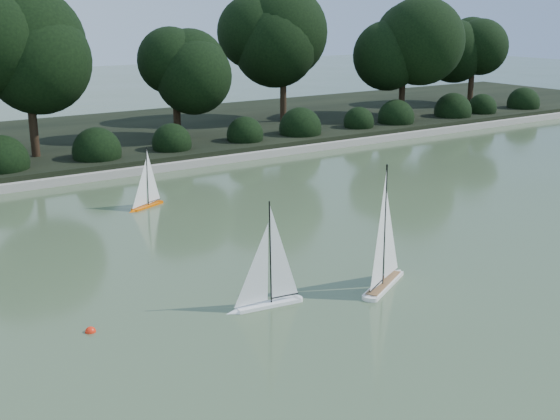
% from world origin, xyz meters
% --- Properties ---
extents(ground, '(80.00, 80.00, 0.00)m').
position_xyz_m(ground, '(0.00, 0.00, 0.00)').
color(ground, '#384A2C').
rests_on(ground, ground).
extents(pond_coping, '(40.00, 0.35, 0.18)m').
position_xyz_m(pond_coping, '(0.00, 9.00, 0.09)').
color(pond_coping, gray).
rests_on(pond_coping, ground).
extents(far_bank, '(40.00, 8.00, 0.30)m').
position_xyz_m(far_bank, '(0.00, 13.00, 0.15)').
color(far_bank, black).
rests_on(far_bank, ground).
extents(tree_line, '(26.31, 3.93, 4.39)m').
position_xyz_m(tree_line, '(1.23, 11.44, 2.64)').
color(tree_line, black).
rests_on(tree_line, ground).
extents(shrub_hedge, '(29.10, 1.10, 1.10)m').
position_xyz_m(shrub_hedge, '(0.00, 9.90, 0.45)').
color(shrub_hedge, black).
rests_on(shrub_hedge, ground).
extents(sailboat_white_a, '(1.10, 0.31, 1.49)m').
position_xyz_m(sailboat_white_a, '(-2.82, 0.93, 0.23)').
color(sailboat_white_a, white).
rests_on(sailboat_white_a, ground).
extents(sailboat_white_b, '(1.28, 0.82, 1.87)m').
position_xyz_m(sailboat_white_b, '(-0.95, 0.64, 0.29)').
color(sailboat_white_b, white).
rests_on(sailboat_white_b, ground).
extents(sailboat_orange, '(0.89, 0.48, 1.26)m').
position_xyz_m(sailboat_orange, '(-2.22, 6.20, 0.20)').
color(sailboat_orange, '#FA6100').
rests_on(sailboat_orange, ground).
extents(race_buoy, '(0.13, 0.13, 0.13)m').
position_xyz_m(race_buoy, '(-4.94, 1.47, 0.00)').
color(race_buoy, red).
rests_on(race_buoy, ground).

